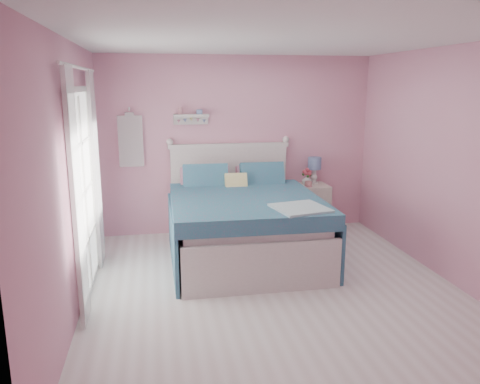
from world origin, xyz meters
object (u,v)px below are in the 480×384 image
object	(u,v)px
table_lamp	(314,165)
teacup	(308,184)
bed	(243,224)
nightstand	(310,208)
vase	(307,180)

from	to	relation	value
table_lamp	teacup	size ratio (longest dim) A/B	3.81
bed	table_lamp	size ratio (longest dim) A/B	5.80
nightstand	vase	world-z (taller)	vase
vase	teacup	distance (m)	0.13
table_lamp	vase	bearing A→B (deg)	-147.99
nightstand	bed	bearing A→B (deg)	-143.70
table_lamp	teacup	bearing A→B (deg)	-126.87
nightstand	table_lamp	xyz separation A→B (m)	(0.08, 0.10, 0.63)
bed	vase	distance (m)	1.50
vase	teacup	xyz separation A→B (m)	(-0.02, -0.13, -0.04)
nightstand	teacup	distance (m)	0.42
table_lamp	vase	xyz separation A→B (m)	(-0.14, -0.09, -0.20)
bed	table_lamp	distance (m)	1.72
nightstand	vase	xyz separation A→B (m)	(-0.07, 0.01, 0.43)
table_lamp	nightstand	bearing A→B (deg)	-128.45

